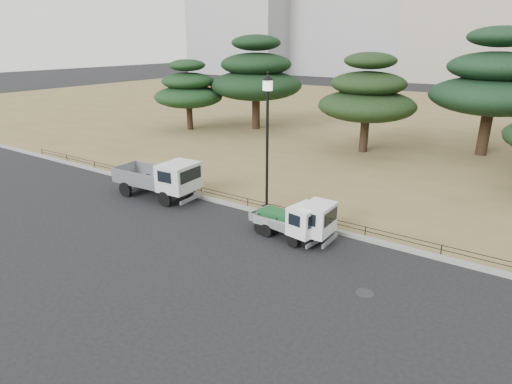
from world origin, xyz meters
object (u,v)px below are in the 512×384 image
Objects in this scene: street_lamp at (267,121)px; tarp_pile at (152,174)px; truck_kei_front at (300,220)px; truck_kei_rear at (291,220)px; truck_large at (160,177)px.

tarp_pile is at bearing 179.95° from street_lamp.
truck_kei_front is 0.99× the size of truck_kei_rear.
tarp_pile is (-10.25, 1.84, -0.27)m from truck_kei_rear.
street_lamp is 4.25× the size of tarp_pile.
truck_large is 3.22× the size of tarp_pile.
truck_large is 6.71m from street_lamp.
tarp_pile is (-10.60, 1.68, -0.31)m from truck_kei_front.
truck_kei_front reaches higher than tarp_pile.
tarp_pile is (-7.88, 0.01, -3.89)m from street_lamp.
truck_kei_front is (8.41, -0.28, -0.29)m from truck_large.
truck_kei_rear is (-0.36, -0.16, -0.04)m from truck_kei_front.
truck_kei_rear is 4.70m from street_lamp.
street_lamp reaches higher than truck_kei_front.
truck_kei_front is 2.18× the size of tarp_pile.
street_lamp is (-2.73, 1.68, 3.57)m from truck_kei_front.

